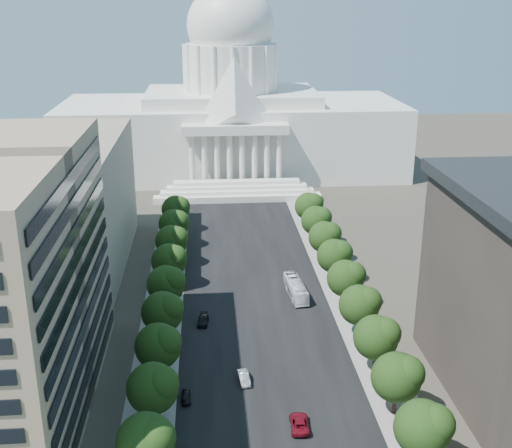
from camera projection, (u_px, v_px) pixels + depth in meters
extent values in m
cube|color=black|center=(250.00, 273.00, 146.86)|extent=(30.00, 260.00, 0.01)
cube|color=gray|center=(167.00, 276.00, 145.46)|extent=(8.00, 260.00, 0.02)
cube|color=gray|center=(332.00, 271.00, 148.27)|extent=(8.00, 260.00, 0.02)
cube|color=white|center=(232.00, 136.00, 232.12)|extent=(120.00, 50.00, 25.00)
cube|color=white|center=(231.00, 96.00, 227.33)|extent=(60.00, 40.00, 4.00)
cube|color=white|center=(235.00, 129.00, 204.07)|extent=(34.00, 8.00, 3.00)
cylinder|color=white|center=(231.00, 67.00, 224.03)|extent=(32.00, 32.00, 16.00)
ellipsoid|color=white|center=(231.00, 25.00, 219.40)|extent=(30.00, 30.00, 27.60)
cube|color=gray|center=(40.00, 203.00, 147.76)|extent=(38.00, 52.00, 30.00)
sphere|color=black|center=(146.00, 442.00, 81.39)|extent=(7.60, 7.60, 7.60)
sphere|color=black|center=(155.00, 438.00, 80.40)|extent=(5.32, 5.32, 5.32)
cylinder|color=#33261C|center=(154.00, 416.00, 94.23)|extent=(0.56, 0.56, 2.94)
sphere|color=black|center=(152.00, 388.00, 92.68)|extent=(7.60, 7.60, 7.60)
sphere|color=black|center=(161.00, 384.00, 91.69)|extent=(5.32, 5.32, 5.32)
cylinder|color=#33261C|center=(159.00, 371.00, 105.53)|extent=(0.56, 0.56, 2.94)
sphere|color=black|center=(158.00, 346.00, 103.97)|extent=(7.60, 7.60, 7.60)
sphere|color=black|center=(166.00, 342.00, 102.98)|extent=(5.32, 5.32, 5.32)
cylinder|color=#33261C|center=(164.00, 335.00, 116.82)|extent=(0.56, 0.56, 2.94)
sphere|color=black|center=(162.00, 312.00, 115.26)|extent=(7.60, 7.60, 7.60)
sphere|color=black|center=(169.00, 308.00, 114.27)|extent=(5.32, 5.32, 5.32)
cylinder|color=#33261C|center=(167.00, 306.00, 128.11)|extent=(0.56, 0.56, 2.94)
sphere|color=black|center=(166.00, 284.00, 126.56)|extent=(7.60, 7.60, 7.60)
sphere|color=black|center=(172.00, 280.00, 125.56)|extent=(5.32, 5.32, 5.32)
cylinder|color=#33261C|center=(170.00, 281.00, 139.40)|extent=(0.56, 0.56, 2.94)
sphere|color=black|center=(169.00, 261.00, 137.85)|extent=(7.60, 7.60, 7.60)
sphere|color=black|center=(175.00, 257.00, 136.85)|extent=(5.32, 5.32, 5.32)
cylinder|color=#33261C|center=(172.00, 260.00, 150.69)|extent=(0.56, 0.56, 2.94)
sphere|color=black|center=(171.00, 241.00, 149.14)|extent=(7.60, 7.60, 7.60)
sphere|color=black|center=(177.00, 238.00, 148.14)|extent=(5.32, 5.32, 5.32)
cylinder|color=#33261C|center=(174.00, 242.00, 161.98)|extent=(0.56, 0.56, 2.94)
sphere|color=black|center=(174.00, 224.00, 160.43)|extent=(7.60, 7.60, 7.60)
sphere|color=black|center=(179.00, 221.00, 159.44)|extent=(5.32, 5.32, 5.32)
cylinder|color=#33261C|center=(176.00, 226.00, 173.27)|extent=(0.56, 0.56, 2.94)
sphere|color=black|center=(176.00, 210.00, 171.72)|extent=(7.60, 7.60, 7.60)
sphere|color=black|center=(180.00, 206.00, 170.73)|extent=(5.32, 5.32, 5.32)
sphere|color=black|center=(422.00, 428.00, 84.06)|extent=(7.60, 7.60, 7.60)
sphere|color=black|center=(435.00, 424.00, 83.06)|extent=(5.32, 5.32, 5.32)
cylinder|color=#33261C|center=(394.00, 404.00, 96.90)|extent=(0.56, 0.56, 2.94)
sphere|color=black|center=(396.00, 377.00, 95.35)|extent=(7.60, 7.60, 7.60)
sphere|color=black|center=(407.00, 373.00, 94.35)|extent=(5.32, 5.32, 5.32)
cylinder|color=#33261C|center=(374.00, 362.00, 108.19)|extent=(0.56, 0.56, 2.94)
sphere|color=black|center=(376.00, 337.00, 106.64)|extent=(7.60, 7.60, 7.60)
sphere|color=black|center=(385.00, 333.00, 105.65)|extent=(5.32, 5.32, 5.32)
cylinder|color=#33261C|center=(358.00, 328.00, 119.48)|extent=(0.56, 0.56, 2.94)
sphere|color=black|center=(359.00, 305.00, 117.93)|extent=(7.60, 7.60, 7.60)
sphere|color=black|center=(368.00, 301.00, 116.94)|extent=(5.32, 5.32, 5.32)
cylinder|color=#33261C|center=(344.00, 299.00, 130.77)|extent=(0.56, 0.56, 2.94)
sphere|color=black|center=(346.00, 278.00, 129.22)|extent=(7.60, 7.60, 7.60)
sphere|color=black|center=(353.00, 275.00, 128.23)|extent=(5.32, 5.32, 5.32)
cylinder|color=#33261C|center=(333.00, 276.00, 142.07)|extent=(0.56, 0.56, 2.94)
sphere|color=black|center=(334.00, 256.00, 140.51)|extent=(7.60, 7.60, 7.60)
sphere|color=black|center=(341.00, 252.00, 139.52)|extent=(5.32, 5.32, 5.32)
cylinder|color=#33261C|center=(324.00, 255.00, 153.36)|extent=(0.56, 0.56, 2.94)
sphere|color=black|center=(324.00, 237.00, 151.80)|extent=(7.60, 7.60, 7.60)
sphere|color=black|center=(331.00, 233.00, 150.81)|extent=(5.32, 5.32, 5.32)
cylinder|color=#33261C|center=(315.00, 238.00, 164.65)|extent=(0.56, 0.56, 2.94)
sphere|color=black|center=(316.00, 221.00, 163.09)|extent=(7.60, 7.60, 7.60)
sphere|color=black|center=(322.00, 217.00, 162.10)|extent=(5.32, 5.32, 5.32)
cylinder|color=#33261C|center=(308.00, 223.00, 175.94)|extent=(0.56, 0.56, 2.94)
sphere|color=black|center=(309.00, 206.00, 174.39)|extent=(7.60, 7.60, 7.60)
sphere|color=black|center=(314.00, 203.00, 173.39)|extent=(5.32, 5.32, 5.32)
cylinder|color=gray|center=(414.00, 390.00, 95.14)|extent=(0.18, 0.18, 9.00)
cylinder|color=gray|center=(408.00, 365.00, 93.63)|extent=(2.40, 0.14, 0.14)
sphere|color=gray|center=(401.00, 366.00, 93.59)|extent=(0.44, 0.44, 0.44)
cylinder|color=gray|center=(372.00, 313.00, 118.67)|extent=(0.18, 0.18, 9.00)
cylinder|color=gray|center=(367.00, 292.00, 117.16)|extent=(2.40, 0.14, 0.14)
sphere|color=gray|center=(361.00, 293.00, 117.11)|extent=(0.44, 0.44, 0.44)
cylinder|color=gray|center=(344.00, 261.00, 142.19)|extent=(0.18, 0.18, 9.00)
cylinder|color=gray|center=(339.00, 243.00, 140.68)|extent=(2.40, 0.14, 0.14)
sphere|color=gray|center=(335.00, 244.00, 140.63)|extent=(0.44, 0.44, 0.44)
cylinder|color=gray|center=(324.00, 224.00, 165.71)|extent=(0.18, 0.18, 9.00)
cylinder|color=gray|center=(320.00, 208.00, 164.20)|extent=(2.40, 0.14, 0.14)
sphere|color=gray|center=(316.00, 209.00, 164.16)|extent=(0.44, 0.44, 0.44)
cylinder|color=gray|center=(309.00, 196.00, 189.24)|extent=(0.18, 0.18, 9.00)
cylinder|color=gray|center=(305.00, 182.00, 187.73)|extent=(2.40, 0.14, 0.14)
sphere|color=gray|center=(301.00, 183.00, 187.68)|extent=(0.44, 0.44, 0.44)
imported|color=black|center=(186.00, 397.00, 100.06)|extent=(1.69, 3.83, 1.28)
imported|color=#B5B8BE|center=(244.00, 378.00, 104.92)|extent=(2.14, 4.75, 1.51)
imported|color=maroon|center=(299.00, 423.00, 93.63)|extent=(2.89, 5.80, 1.58)
imported|color=black|center=(203.00, 320.00, 123.86)|extent=(2.41, 4.99, 1.40)
imported|color=white|center=(296.00, 288.00, 135.20)|extent=(3.99, 12.61, 3.45)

